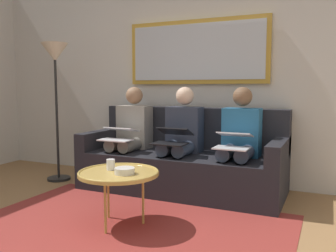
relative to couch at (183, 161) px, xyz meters
The scene contains 14 objects.
wall_rear 1.10m from the couch, 90.00° to the right, with size 6.00×0.12×2.60m, color beige.
area_rug 1.30m from the couch, 90.00° to the left, with size 2.60×1.80×0.01m, color maroon.
couch is the anchor object (origin of this frame).
framed_mirror 1.30m from the couch, 90.00° to the right, with size 1.72×0.05×0.75m.
coffee_table 1.23m from the couch, 86.25° to the left, with size 0.66×0.66×0.46m.
cup 1.21m from the couch, 81.32° to the left, with size 0.07×0.07×0.09m, color silver.
bowl 1.26m from the couch, 90.05° to the left, with size 0.16×0.16×0.05m, color beige.
person_left 0.71m from the couch, behind, with size 0.38×0.58×1.14m.
laptop_silver 0.78m from the couch, 154.03° to the left, with size 0.32×0.36×0.15m.
person_middle 0.31m from the couch, 90.00° to the left, with size 0.38×0.58×1.14m.
laptop_black 0.44m from the couch, 90.00° to the left, with size 0.35×0.37×0.16m.
person_right 0.71m from the couch, ahead, with size 0.38×0.58×1.14m.
laptop_white 0.78m from the couch, 26.46° to the left, with size 0.36×0.33×0.14m.
standing_lamp 1.90m from the couch, ahead, with size 0.32×0.32×1.66m.
Camera 1 is at (-1.47, 1.54, 1.13)m, focal length 38.41 mm.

